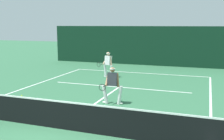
% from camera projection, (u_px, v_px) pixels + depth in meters
% --- Properties ---
extents(ground_plane, '(80.00, 80.00, 0.00)m').
position_uv_depth(ground_plane, '(59.00, 129.00, 8.91)').
color(ground_plane, '#326946').
extents(court_line_baseline_far, '(9.49, 0.10, 0.01)m').
position_uv_depth(court_line_baseline_far, '(139.00, 73.00, 19.14)').
color(court_line_baseline_far, white).
rests_on(court_line_baseline_far, ground_plane).
extents(court_line_service, '(7.74, 0.10, 0.01)m').
position_uv_depth(court_line_service, '(119.00, 87.00, 14.81)').
color(court_line_service, white).
rests_on(court_line_service, ground_plane).
extents(court_line_centre, '(0.10, 6.40, 0.01)m').
position_uv_depth(court_line_centre, '(97.00, 103.00, 11.88)').
color(court_line_centre, white).
rests_on(court_line_centre, ground_plane).
extents(tennis_net, '(10.41, 0.09, 1.05)m').
position_uv_depth(tennis_net, '(59.00, 114.00, 8.82)').
color(tennis_net, '#1E4723').
rests_on(tennis_net, ground_plane).
extents(player_near, '(0.94, 0.87, 1.62)m').
position_uv_depth(player_near, '(112.00, 84.00, 11.54)').
color(player_near, silver).
rests_on(player_near, ground_plane).
extents(player_far, '(1.02, 0.85, 1.66)m').
position_uv_depth(player_far, '(108.00, 64.00, 17.34)').
color(player_far, silver).
rests_on(player_far, ground_plane).
extents(tennis_ball, '(0.07, 0.07, 0.07)m').
position_uv_depth(tennis_ball, '(22.00, 96.00, 12.93)').
color(tennis_ball, '#D1E033').
rests_on(tennis_ball, ground_plane).
extents(back_fence_windscreen, '(17.80, 0.12, 3.27)m').
position_uv_depth(back_fence_windscreen, '(151.00, 46.00, 22.42)').
color(back_fence_windscreen, black).
rests_on(back_fence_windscreen, ground_plane).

